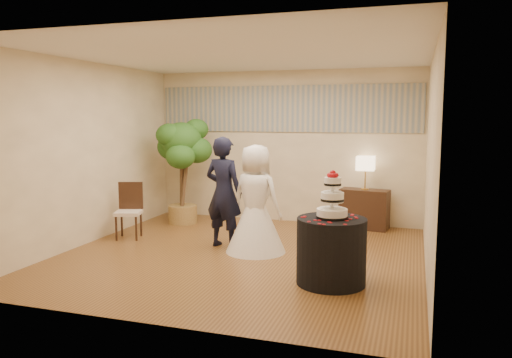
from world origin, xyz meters
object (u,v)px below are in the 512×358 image
(bride, at_px, (256,199))
(table_lamp, at_px, (365,173))
(side_chair, at_px, (128,211))
(wedding_cake, at_px, (332,194))
(cake_table, at_px, (331,251))
(groom, at_px, (224,192))
(console, at_px, (364,209))
(ficus_tree, at_px, (182,170))

(bride, bearing_deg, table_lamp, -110.31)
(table_lamp, relative_size, side_chair, 0.65)
(bride, relative_size, wedding_cake, 2.77)
(bride, distance_m, cake_table, 1.70)
(groom, distance_m, cake_table, 2.20)
(cake_table, height_order, side_chair, side_chair)
(bride, bearing_deg, console, -110.31)
(console, distance_m, ficus_tree, 3.35)
(console, bearing_deg, ficus_tree, -161.28)
(wedding_cake, height_order, ficus_tree, ficus_tree)
(cake_table, bearing_deg, console, 88.47)
(side_chair, bearing_deg, ficus_tree, 59.20)
(groom, height_order, console, groom)
(bride, height_order, table_lamp, bride)
(cake_table, xyz_separation_m, wedding_cake, (0.00, 0.00, 0.68))
(bride, relative_size, table_lamp, 2.70)
(console, relative_size, table_lamp, 1.44)
(side_chair, bearing_deg, console, 10.90)
(bride, distance_m, side_chair, 2.23)
(wedding_cake, xyz_separation_m, table_lamp, (0.08, 3.08, -0.09))
(table_lamp, relative_size, ficus_tree, 0.30)
(bride, height_order, ficus_tree, ficus_tree)
(groom, distance_m, side_chair, 1.70)
(console, height_order, ficus_tree, ficus_tree)
(groom, height_order, wedding_cake, groom)
(bride, height_order, cake_table, bride)
(table_lamp, height_order, ficus_tree, ficus_tree)
(console, bearing_deg, side_chair, -143.42)
(wedding_cake, xyz_separation_m, ficus_tree, (-3.15, 2.50, -0.09))
(table_lamp, bearing_deg, ficus_tree, -169.88)
(groom, xyz_separation_m, ficus_tree, (-1.34, 1.33, 0.14))
(cake_table, distance_m, console, 3.08)
(wedding_cake, height_order, table_lamp, wedding_cake)
(bride, height_order, console, bride)
(table_lamp, xyz_separation_m, side_chair, (-3.56, -1.89, -0.53))
(groom, distance_m, console, 2.73)
(cake_table, bearing_deg, bride, 140.35)
(groom, height_order, side_chair, groom)
(wedding_cake, bearing_deg, cake_table, 0.00)
(groom, height_order, ficus_tree, ficus_tree)
(table_lamp, height_order, side_chair, table_lamp)
(groom, bearing_deg, console, -123.20)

